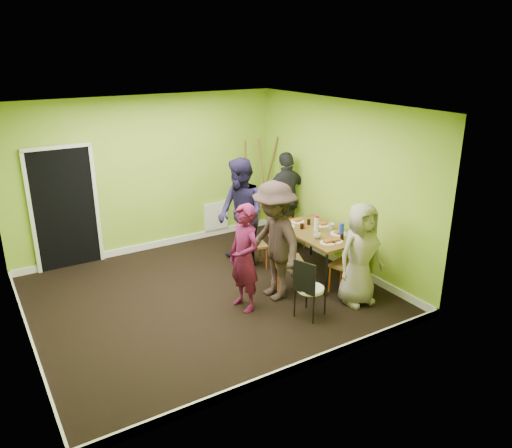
{
  "coord_description": "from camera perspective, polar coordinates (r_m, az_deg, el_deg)",
  "views": [
    {
      "loc": [
        -2.88,
        -6.16,
        3.59
      ],
      "look_at": [
        0.88,
        0.0,
        1.0
      ],
      "focal_mm": 35.0,
      "sensor_mm": 36.0,
      "label": 1
    }
  ],
  "objects": [
    {
      "name": "person_left_near",
      "position": [
        7.27,
        2.12,
        -1.98
      ],
      "size": [
        0.71,
        1.18,
        1.79
      ],
      "primitive_type": "imported",
      "rotation": [
        0.0,
        0.0,
        -1.61
      ],
      "color": "#2D1F1E",
      "rests_on": "ground"
    },
    {
      "name": "chair_front_end",
      "position": [
        7.64,
        10.77,
        -4.15
      ],
      "size": [
        0.5,
        0.5,
        0.96
      ],
      "rotation": [
        0.0,
        0.0,
        0.32
      ],
      "color": "#E45415",
      "rests_on": "ground"
    },
    {
      "name": "chair_bentwood",
      "position": [
        6.91,
        5.99,
        -7.06
      ],
      "size": [
        0.44,
        0.44,
        0.88
      ],
      "rotation": [
        0.0,
        0.0,
        -1.21
      ],
      "color": "black",
      "rests_on": "ground"
    },
    {
      "name": "thermos",
      "position": [
        8.1,
        6.93,
        -0.02
      ],
      "size": [
        0.08,
        0.08,
        0.23
      ],
      "primitive_type": "cylinder",
      "color": "white",
      "rests_on": "dining_table"
    },
    {
      "name": "ground",
      "position": [
        7.69,
        -5.64,
        -8.15
      ],
      "size": [
        5.0,
        5.0,
        0.0
      ],
      "primitive_type": "plane",
      "color": "black",
      "rests_on": "ground"
    },
    {
      "name": "plate_wall_front",
      "position": [
        8.06,
        9.42,
        -1.09
      ],
      "size": [
        0.26,
        0.26,
        0.01
      ],
      "primitive_type": "cylinder",
      "color": "white",
      "rests_on": "dining_table"
    },
    {
      "name": "room_walls",
      "position": [
        7.31,
        -6.21,
        -1.2
      ],
      "size": [
        5.04,
        4.54,
        2.82
      ],
      "color": "#8AB52E",
      "rests_on": "ground"
    },
    {
      "name": "plate_near_left",
      "position": [
        8.3,
        3.56,
        -0.24
      ],
      "size": [
        0.26,
        0.26,
        0.01
      ],
      "primitive_type": "cylinder",
      "color": "white",
      "rests_on": "dining_table"
    },
    {
      "name": "blue_bottle",
      "position": [
        7.99,
        9.76,
        -0.59
      ],
      "size": [
        0.07,
        0.07,
        0.2
      ],
      "primitive_type": "cylinder",
      "color": "#1735B3",
      "rests_on": "dining_table"
    },
    {
      "name": "glass_back",
      "position": [
        8.4,
        6.05,
        0.24
      ],
      "size": [
        0.06,
        0.06,
        0.1
      ],
      "primitive_type": "cylinder",
      "color": "black",
      "rests_on": "dining_table"
    },
    {
      "name": "person_left_far",
      "position": [
        8.32,
        -1.73,
        1.15
      ],
      "size": [
        0.74,
        0.93,
        1.87
      ],
      "primitive_type": "imported",
      "rotation": [
        0.0,
        0.0,
        -1.6
      ],
      "color": "#1B1637",
      "rests_on": "ground"
    },
    {
      "name": "glass_front",
      "position": [
        7.81,
        9.79,
        -1.49
      ],
      "size": [
        0.06,
        0.06,
        0.09
      ],
      "primitive_type": "cylinder",
      "color": "black",
      "rests_on": "dining_table"
    },
    {
      "name": "chair_back_end",
      "position": [
        9.24,
        3.51,
        1.31
      ],
      "size": [
        0.49,
        0.54,
        0.95
      ],
      "rotation": [
        0.0,
        0.0,
        3.42
      ],
      "color": "#E45415",
      "rests_on": "ground"
    },
    {
      "name": "person_standing",
      "position": [
        7.0,
        -1.34,
        -3.89
      ],
      "size": [
        0.44,
        0.61,
        1.56
      ],
      "primitive_type": "imported",
      "rotation": [
        0.0,
        0.0,
        -1.44
      ],
      "color": "#520E33",
      "rests_on": "ground"
    },
    {
      "name": "person_back_end",
      "position": [
        9.34,
        3.51,
        2.9
      ],
      "size": [
        1.05,
        0.48,
        1.77
      ],
      "primitive_type": "imported",
      "rotation": [
        0.0,
        0.0,
        3.1
      ],
      "color": "black",
      "rests_on": "ground"
    },
    {
      "name": "cup_b",
      "position": [
        8.25,
        8.57,
        -0.25
      ],
      "size": [
        0.1,
        0.1,
        0.1
      ],
      "primitive_type": "imported",
      "color": "white",
      "rests_on": "dining_table"
    },
    {
      "name": "plate_far_back",
      "position": [
        8.53,
        4.79,
        0.29
      ],
      "size": [
        0.23,
        0.23,
        0.01
      ],
      "primitive_type": "cylinder",
      "color": "white",
      "rests_on": "dining_table"
    },
    {
      "name": "person_front_end",
      "position": [
        7.32,
        11.84,
        -3.4
      ],
      "size": [
        0.76,
        0.51,
        1.53
      ],
      "primitive_type": "imported",
      "rotation": [
        0.0,
        0.0,
        -0.03
      ],
      "color": "gray",
      "rests_on": "ground"
    },
    {
      "name": "plate_near_right",
      "position": [
        7.67,
        8.21,
        -2.13
      ],
      "size": [
        0.24,
        0.24,
        0.01
      ],
      "primitive_type": "cylinder",
      "color": "white",
      "rests_on": "dining_table"
    },
    {
      "name": "plate_far_front",
      "position": [
        7.75,
        9.08,
        -1.95
      ],
      "size": [
        0.22,
        0.22,
        0.01
      ],
      "primitive_type": "cylinder",
      "color": "white",
      "rests_on": "dining_table"
    },
    {
      "name": "chair_left_far",
      "position": [
        8.38,
        -0.61,
        -1.9
      ],
      "size": [
        0.43,
        0.43,
        0.88
      ],
      "rotation": [
        0.0,
        0.0,
        -1.77
      ],
      "color": "#E45415",
      "rests_on": "ground"
    },
    {
      "name": "plate_wall_back",
      "position": [
        8.41,
        7.68,
        -0.11
      ],
      "size": [
        0.25,
        0.25,
        0.01
      ],
      "primitive_type": "cylinder",
      "color": "white",
      "rests_on": "dining_table"
    },
    {
      "name": "glass_mid",
      "position": [
        8.19,
        5.25,
        -0.25
      ],
      "size": [
        0.06,
        0.06,
        0.09
      ],
      "primitive_type": "cylinder",
      "color": "black",
      "rests_on": "dining_table"
    },
    {
      "name": "chair_left_near",
      "position": [
        7.56,
        3.02,
        -3.54
      ],
      "size": [
        0.57,
        0.57,
        1.07
      ],
      "rotation": [
        0.0,
        0.0,
        -1.94
      ],
      "color": "#E45415",
      "rests_on": "ground"
    },
    {
      "name": "orange_bottle",
      "position": [
        8.23,
        5.53,
        -0.22
      ],
      "size": [
        0.04,
        0.04,
        0.08
      ],
      "primitive_type": "cylinder",
      "color": "#E45415",
      "rests_on": "dining_table"
    },
    {
      "name": "dining_table",
      "position": [
        8.16,
        7.22,
        -1.17
      ],
      "size": [
        0.9,
        1.5,
        0.75
      ],
      "color": "black",
      "rests_on": "ground"
    },
    {
      "name": "easel",
      "position": [
        9.9,
        0.3,
        4.33
      ],
      "size": [
        0.77,
        0.73,
        1.93
      ],
      "color": "brown",
      "rests_on": "ground"
    },
    {
      "name": "cup_a",
      "position": [
        7.82,
        7.01,
        -1.33
      ],
      "size": [
        0.11,
        0.11,
        0.09
      ],
      "primitive_type": "imported",
      "color": "white",
      "rests_on": "dining_table"
    }
  ]
}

